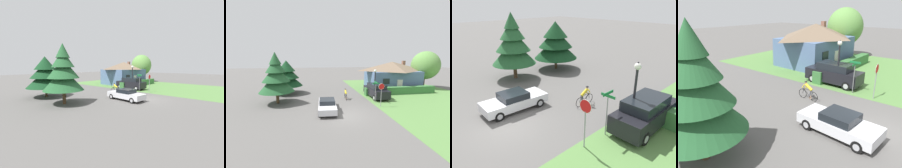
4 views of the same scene
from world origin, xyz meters
The scene contains 9 objects.
ground_plane centered at (0.00, 0.00, 0.00)m, with size 140.00×140.00×0.00m, color #5B5956.
sedan_left_lane centered at (-1.62, 1.55, 0.65)m, with size 2.05×4.62×1.30m.
cyclist centered at (1.29, 5.62, 0.68)m, with size 0.44×1.76×1.42m.
parked_suv_right centered at (5.76, 5.94, 0.97)m, with size 2.02×4.99×1.94m.
stop_sign centered at (4.56, 1.85, 1.93)m, with size 0.72×0.07×2.73m.
street_lamp centered at (5.25, 5.32, 2.80)m, with size 0.39×0.39×4.09m.
street_name_sign centered at (4.65, 3.58, 1.84)m, with size 0.90×0.90×2.65m.
conifer_tall_near centered at (-7.38, 5.25, 3.31)m, with size 4.13×4.13×6.25m.
conifer_tall_far centered at (-6.98, 10.25, 2.92)m, with size 4.67×4.67×5.16m.
Camera 3 is at (10.66, -5.50, 7.17)m, focal length 35.00 mm.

